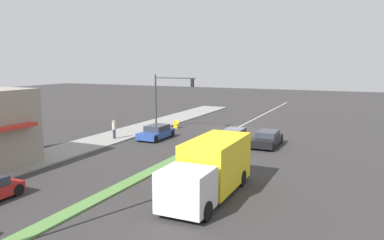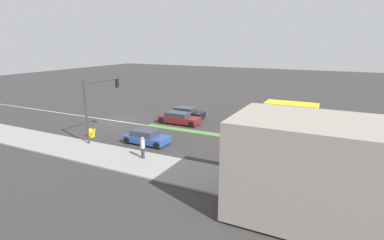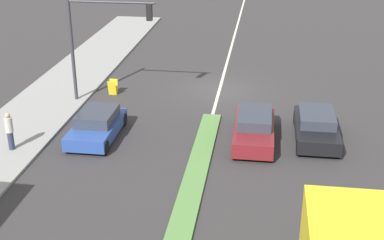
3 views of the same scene
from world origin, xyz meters
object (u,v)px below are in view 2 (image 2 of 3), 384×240
(pedestrian, at_px, (143,147))
(suv_black, at_px, (186,113))
(traffic_signal_main, at_px, (97,99))
(coupe_blue, at_px, (146,137))
(warning_aframe_sign, at_px, (92,133))
(sedan_maroon, at_px, (179,118))
(delivery_truck, at_px, (300,118))
(hatchback_red, at_px, (377,176))

(pedestrian, distance_m, suv_black, 13.65)
(traffic_signal_main, xyz_separation_m, coupe_blue, (-1.12, 4.41, -3.29))
(warning_aframe_sign, distance_m, suv_black, 11.73)
(warning_aframe_sign, bearing_deg, suv_black, 157.88)
(warning_aframe_sign, bearing_deg, traffic_signal_main, 78.30)
(sedan_maroon, distance_m, coupe_blue, 7.23)
(pedestrian, distance_m, sedan_maroon, 10.80)
(suv_black, bearing_deg, pedestrian, 13.60)
(pedestrian, height_order, delivery_truck, delivery_truck)
(warning_aframe_sign, height_order, suv_black, suv_black)
(pedestrian, distance_m, hatchback_red, 16.08)
(traffic_signal_main, bearing_deg, suv_black, 164.17)
(delivery_truck, relative_size, hatchback_red, 1.73)
(coupe_blue, bearing_deg, sedan_maroon, -174.59)
(pedestrian, height_order, suv_black, pedestrian)
(pedestrian, height_order, warning_aframe_sign, pedestrian)
(warning_aframe_sign, xyz_separation_m, hatchback_red, (-0.86, 23.36, 0.16))
(traffic_signal_main, distance_m, hatchback_red, 22.38)
(traffic_signal_main, distance_m, sedan_maroon, 9.69)
(traffic_signal_main, bearing_deg, hatchback_red, 92.91)
(warning_aframe_sign, height_order, sedan_maroon, sedan_maroon)
(delivery_truck, height_order, hatchback_red, delivery_truck)
(traffic_signal_main, xyz_separation_m, hatchback_red, (-1.12, 22.10, -3.32))
(pedestrian, xyz_separation_m, coupe_blue, (-3.26, -1.96, -0.41))
(pedestrian, distance_m, delivery_truck, 16.42)
(warning_aframe_sign, relative_size, hatchback_red, 0.19)
(delivery_truck, height_order, suv_black, delivery_truck)
(hatchback_red, bearing_deg, warning_aframe_sign, -87.88)
(pedestrian, xyz_separation_m, delivery_truck, (-13.26, 9.68, 0.45))
(hatchback_red, height_order, suv_black, suv_black)
(warning_aframe_sign, bearing_deg, hatchback_red, 92.12)
(hatchback_red, distance_m, suv_black, 21.42)
(delivery_truck, bearing_deg, hatchback_red, 31.21)
(pedestrian, relative_size, coupe_blue, 0.43)
(hatchback_red, bearing_deg, sedan_maroon, -111.39)
(suv_black, xyz_separation_m, sedan_maroon, (2.80, 0.57, 0.01))
(traffic_signal_main, height_order, warning_aframe_sign, traffic_signal_main)
(pedestrian, bearing_deg, traffic_signal_main, -108.57)
(warning_aframe_sign, height_order, hatchback_red, hatchback_red)
(pedestrian, relative_size, delivery_truck, 0.23)
(hatchback_red, xyz_separation_m, coupe_blue, (-0.00, -17.70, 0.03))
(warning_aframe_sign, height_order, delivery_truck, delivery_truck)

